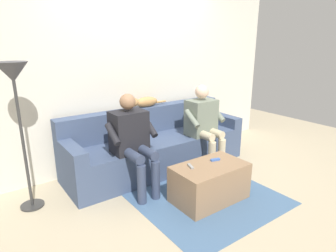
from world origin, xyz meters
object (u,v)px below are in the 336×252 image
Objects in this scene: person_left_seated at (204,121)px; cat_on_backrest at (144,102)px; coffee_table at (209,182)px; remote_blue at (215,160)px; person_right_seated at (132,137)px; floor_lamp at (14,86)px; remote_gray at (191,166)px; couch at (156,147)px.

cat_on_backrest is (0.57, -0.60, 0.24)m from person_left_seated.
remote_blue reaches higher than coffee_table.
cat_on_backrest is at bearing -89.34° from coffee_table.
remote_blue is (0.43, 0.67, -0.23)m from person_left_seated.
person_right_seated is at bearing 149.34° from remote_blue.
person_right_seated is at bearing 165.00° from floor_lamp.
person_left_seated is at bearing 148.22° from remote_gray.
person_right_seated is at bearing 48.36° from cat_on_backrest.
cat_on_backrest is (-0.54, -0.61, 0.24)m from person_right_seated.
couch is 1.04m from remote_blue.
remote_gray is at bearing -172.43° from remote_blue.
floor_lamp reaches higher than remote_blue.
couch is 0.75m from person_right_seated.
person_right_seated is at bearing 0.77° from person_left_seated.
coffee_table is 7.31× the size of remote_blue.
remote_blue is 0.95× the size of remote_gray.
person_left_seated is 1.12m from person_right_seated.
couch is 0.75m from person_left_seated.
cat_on_backrest is 1.36m from remote_blue.
coffee_table is at bearing 84.19° from remote_gray.
couch is at bearing 110.13° from remote_blue.
remote_blue is at bearing 97.43° from couch.
person_left_seated reaches higher than cat_on_backrest.
floor_lamp reaches higher than cat_on_backrest.
cat_on_backrest is at bearing -86.48° from couch.
remote_blue is (-0.13, 1.02, 0.13)m from couch.
person_left_seated reaches higher than remote_blue.
floor_lamp is at bearing 11.24° from cat_on_backrest.
floor_lamp is at bearing -7.11° from person_left_seated.
cat_on_backrest reaches higher than remote_blue.
person_left_seated is 0.75× the size of floor_lamp.
person_right_seated is at bearing 33.15° from couch.
floor_lamp is (1.64, 0.08, 0.99)m from couch.
person_left_seated reaches higher than couch.
remote_blue is (-0.13, -0.06, 0.22)m from coffee_table.
coffee_table is 1.49m from cat_on_backrest.
coffee_table is 6.95× the size of remote_gray.
remote_blue is 2.19m from floor_lamp.
remote_gray is at bearing -24.07° from coffee_table.
coffee_table is 0.26m from remote_blue.
person_left_seated is 1.99× the size of cat_on_backrest.
remote_gray is at bearing 78.42° from couch.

